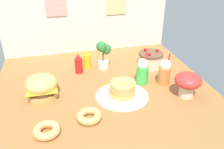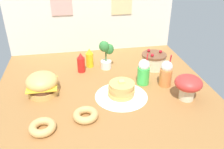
{
  "view_description": "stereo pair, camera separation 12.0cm",
  "coord_description": "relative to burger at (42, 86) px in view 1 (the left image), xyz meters",
  "views": [
    {
      "loc": [
        -0.38,
        -1.75,
        1.16
      ],
      "look_at": [
        0.07,
        0.04,
        0.15
      ],
      "focal_mm": 38.07,
      "sensor_mm": 36.0,
      "label": 1
    },
    {
      "loc": [
        -0.27,
        -1.77,
        1.16
      ],
      "look_at": [
        0.07,
        0.04,
        0.15
      ],
      "focal_mm": 38.07,
      "sensor_mm": 36.0,
      "label": 2
    }
  ],
  "objects": [
    {
      "name": "pancake_stack",
      "position": [
        0.67,
        -0.18,
        -0.03
      ],
      "size": [
        0.35,
        0.35,
        0.15
      ],
      "color": "white",
      "rests_on": "doily_mat"
    },
    {
      "name": "donut_chocolate",
      "position": [
        0.34,
        -0.42,
        -0.06
      ],
      "size": [
        0.19,
        0.19,
        0.06
      ],
      "color": "tan",
      "rests_on": "ground_plane"
    },
    {
      "name": "burger",
      "position": [
        0.0,
        0.0,
        0.0
      ],
      "size": [
        0.28,
        0.28,
        0.2
      ],
      "color": "#DBA859",
      "rests_on": "ground_plane"
    },
    {
      "name": "mustard_bottle",
      "position": [
        0.46,
        0.45,
        0.0
      ],
      "size": [
        0.08,
        0.08,
        0.21
      ],
      "color": "yellow",
      "rests_on": "ground_plane"
    },
    {
      "name": "orange_float_cup",
      "position": [
        1.12,
        -0.06,
        0.03
      ],
      "size": [
        0.11,
        0.11,
        0.31
      ],
      "color": "orange",
      "rests_on": "ground_plane"
    },
    {
      "name": "layer_cake",
      "position": [
        1.13,
        0.31,
        -0.01
      ],
      "size": [
        0.26,
        0.26,
        0.19
      ],
      "color": "beige",
      "rests_on": "ground_plane"
    },
    {
      "name": "ground_plane",
      "position": [
        0.55,
        -0.09,
        -0.1
      ],
      "size": [
        1.96,
        2.0,
        0.02
      ],
      "primitive_type": "cube",
      "color": "#9E6B38"
    },
    {
      "name": "ketchup_bottle",
      "position": [
        0.36,
        0.35,
        0.0
      ],
      "size": [
        0.08,
        0.08,
        0.21
      ],
      "color": "red",
      "rests_on": "ground_plane"
    },
    {
      "name": "doily_mat",
      "position": [
        0.67,
        -0.18,
        -0.09
      ],
      "size": [
        0.46,
        0.46,
        0.0
      ],
      "primitive_type": "cylinder",
      "color": "white",
      "rests_on": "ground_plane"
    },
    {
      "name": "cream_soda_cup",
      "position": [
        0.92,
        0.0,
        0.03
      ],
      "size": [
        0.11,
        0.11,
        0.31
      ],
      "color": "green",
      "rests_on": "ground_plane"
    },
    {
      "name": "back_wall",
      "position": [
        0.55,
        0.91,
        0.31
      ],
      "size": [
        1.96,
        0.04,
        0.81
      ],
      "color": "silver",
      "rests_on": "ground_plane"
    },
    {
      "name": "potted_plant",
      "position": [
        0.63,
        0.38,
        0.08
      ],
      "size": [
        0.15,
        0.13,
        0.32
      ],
      "color": "white",
      "rests_on": "ground_plane"
    },
    {
      "name": "donut_pink_glaze",
      "position": [
        0.03,
        -0.5,
        -0.06
      ],
      "size": [
        0.19,
        0.19,
        0.06
      ],
      "color": "tan",
      "rests_on": "ground_plane"
    },
    {
      "name": "mushroom_stool",
      "position": [
        1.21,
        -0.31,
        0.04
      ],
      "size": [
        0.23,
        0.23,
        0.22
      ],
      "color": "beige",
      "rests_on": "ground_plane"
    }
  ]
}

